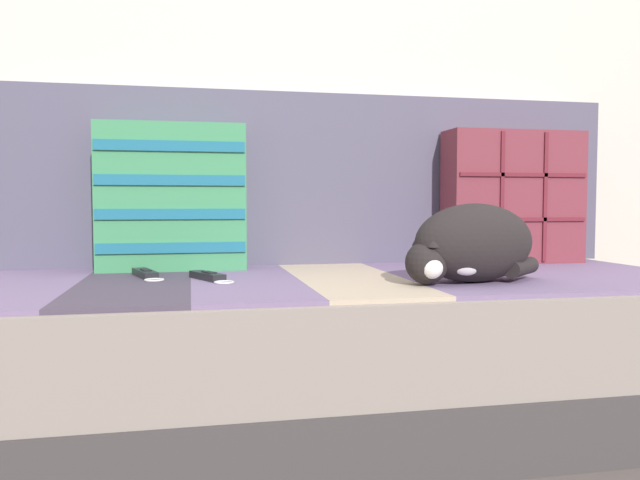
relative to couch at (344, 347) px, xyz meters
The scene contains 9 objects.
ground_plane 0.21m from the couch, 90.00° to the right, with size 14.00×14.00×0.00m, color #564C47.
wall_behind 1.17m from the couch, 90.00° to the left, with size 6.00×0.06×2.50m.
couch is the anchor object (origin of this frame).
sofa_backrest 0.60m from the couch, 90.00° to the left, with size 1.96×0.14×0.54m.
throw_pillow_quilted 0.78m from the couch, 21.08° to the left, with size 0.45×0.14×0.42m.
throw_pillow_striped 0.65m from the couch, 152.19° to the left, with size 0.42×0.14×0.42m.
sleeping_cat 0.44m from the couch, 38.72° to the right, with size 0.39×0.25×0.19m.
game_remote_near 0.56m from the couch, behind, with size 0.10×0.20×0.02m.
game_remote_far 0.41m from the couch, behind, with size 0.12×0.19×0.02m.
Camera 1 is at (-0.40, -1.51, 0.58)m, focal length 35.00 mm.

